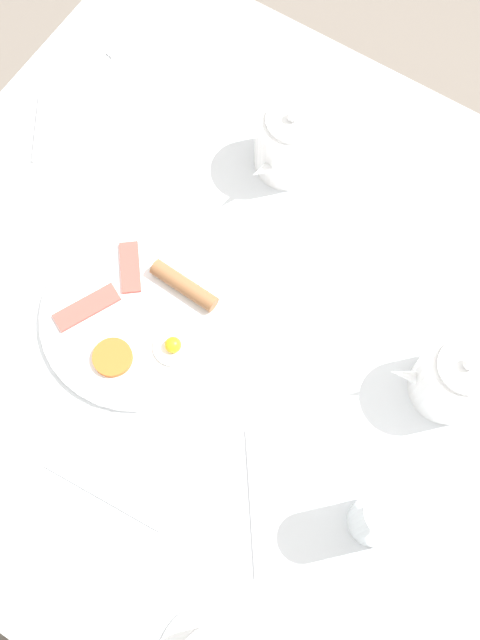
{
  "coord_description": "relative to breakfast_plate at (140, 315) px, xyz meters",
  "views": [
    {
      "loc": [
        0.31,
        0.2,
        1.77
      ],
      "look_at": [
        0.0,
        0.0,
        0.74
      ],
      "focal_mm": 42.0,
      "sensor_mm": 36.0,
      "label": 1
    }
  ],
  "objects": [
    {
      "name": "ground_plane",
      "position": [
        -0.07,
        0.13,
        -0.73
      ],
      "size": [
        8.0,
        8.0,
        0.0
      ],
      "primitive_type": "plane",
      "color": "#70665B"
    },
    {
      "name": "table",
      "position": [
        -0.07,
        0.13,
        -0.07
      ],
      "size": [
        1.05,
        1.13,
        0.72
      ],
      "color": "silver",
      "rests_on": "ground_plane"
    },
    {
      "name": "breakfast_plate",
      "position": [
        0.0,
        0.0,
        0.0
      ],
      "size": [
        0.29,
        0.29,
        0.04
      ],
      "color": "white",
      "rests_on": "table"
    },
    {
      "name": "teapot_near",
      "position": [
        -0.35,
        0.05,
        0.05
      ],
      "size": [
        0.2,
        0.11,
        0.13
      ],
      "rotation": [
        0.0,
        0.0,
        6.18
      ],
      "color": "white",
      "rests_on": "table"
    },
    {
      "name": "teapot_far",
      "position": [
        -0.15,
        0.44,
        0.05
      ],
      "size": [
        0.12,
        0.18,
        0.13
      ],
      "rotation": [
        0.0,
        0.0,
        5.26
      ],
      "color": "white",
      "rests_on": "table"
    },
    {
      "name": "water_glass_short",
      "position": [
        0.07,
        0.44,
        0.07
      ],
      "size": [
        0.07,
        0.07,
        0.15
      ],
      "color": "white",
      "rests_on": "table"
    },
    {
      "name": "napkin_folded",
      "position": [
        -0.23,
        -0.26,
        -0.0
      ],
      "size": [
        0.21,
        0.22,
        0.01
      ],
      "rotation": [
        0.0,
        0.0,
        5.28
      ],
      "color": "white",
      "rests_on": "table"
    },
    {
      "name": "knife_by_plate",
      "position": [
        0.14,
        0.29,
        -0.01
      ],
      "size": [
        0.17,
        0.13,
        0.0
      ],
      "rotation": [
        0.0,
        0.0,
        2.2
      ],
      "color": "silver",
      "rests_on": "table"
    },
    {
      "name": "spoon_for_tea",
      "position": [
        -0.44,
        -0.3,
        -0.01
      ],
      "size": [
        0.17,
        0.05,
        0.0
      ],
      "rotation": [
        0.0,
        0.0,
        1.34
      ],
      "color": "silver",
      "rests_on": "table"
    },
    {
      "name": "fork_spare",
      "position": [
        0.24,
        0.11,
        -0.01
      ],
      "size": [
        0.03,
        0.19,
        0.0
      ],
      "rotation": [
        0.0,
        0.0,
        0.07
      ],
      "color": "silver",
      "rests_on": "table"
    }
  ]
}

